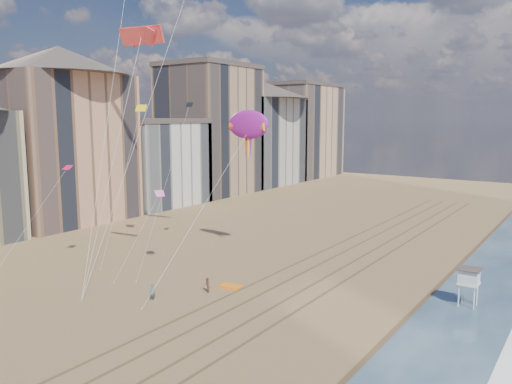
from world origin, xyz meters
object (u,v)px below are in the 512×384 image
(kite_flyer_a, at_px, (153,292))
(kite_flyer_b, at_px, (207,285))
(lifeguard_stand, at_px, (469,277))
(show_kite, at_px, (248,125))
(grounded_kite, at_px, (230,286))

(kite_flyer_a, bearing_deg, kite_flyer_b, 18.66)
(lifeguard_stand, height_order, show_kite, show_kite)
(show_kite, bearing_deg, kite_flyer_a, -85.99)
(kite_flyer_a, relative_size, kite_flyer_b, 1.06)
(kite_flyer_b, bearing_deg, lifeguard_stand, 76.70)
(lifeguard_stand, xyz_separation_m, show_kite, (-25.80, 1.70, 13.44))
(grounded_kite, xyz_separation_m, kite_flyer_b, (-0.97, -2.44, 0.64))
(lifeguard_stand, distance_m, kite_flyer_b, 24.43)
(grounded_kite, bearing_deg, kite_flyer_a, -126.86)
(kite_flyer_a, bearing_deg, show_kite, 54.27)
(lifeguard_stand, relative_size, grounded_kite, 1.65)
(grounded_kite, bearing_deg, kite_flyer_b, -120.12)
(kite_flyer_a, height_order, kite_flyer_b, kite_flyer_a)
(lifeguard_stand, bearing_deg, show_kite, 176.22)
(grounded_kite, relative_size, kite_flyer_b, 1.41)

